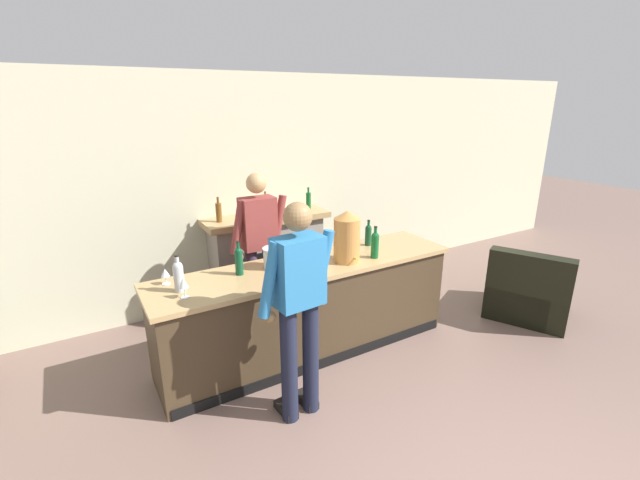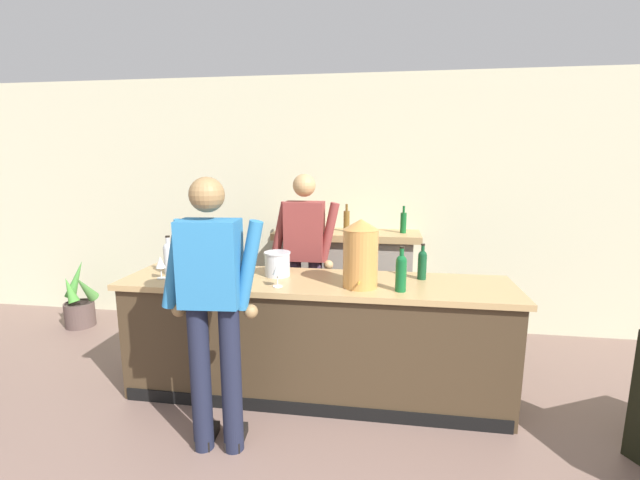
{
  "view_description": "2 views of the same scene",
  "coord_description": "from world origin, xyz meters",
  "px_view_note": "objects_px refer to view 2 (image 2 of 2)",
  "views": [
    {
      "loc": [
        -1.85,
        -0.91,
        2.45
      ],
      "look_at": [
        0.19,
        2.53,
        1.13
      ],
      "focal_mm": 24.0,
      "sensor_mm": 36.0,
      "label": 1
    },
    {
      "loc": [
        0.52,
        -0.73,
        1.88
      ],
      "look_at": [
        -0.02,
        2.82,
        1.19
      ],
      "focal_mm": 24.0,
      "sensor_mm": 36.0,
      "label": 2
    }
  ],
  "objects_px": {
    "potted_plant_corner": "(79,304)",
    "person_bartender": "(305,257)",
    "wine_bottle_port_short": "(237,257)",
    "wine_glass_near_bucket": "(174,256)",
    "ice_bucket_steel": "(277,264)",
    "fireplace_stone": "(346,281)",
    "person_customer": "(213,305)",
    "wine_bottle_burgundy_dark": "(422,263)",
    "copper_dispenser": "(361,253)",
    "wine_glass_mid_counter": "(160,263)",
    "wine_glass_by_dispenser": "(277,270)",
    "wine_bottle_rose_blush": "(169,257)",
    "wine_bottle_riesling_slim": "(401,271)"
  },
  "relations": [
    {
      "from": "person_bartender",
      "to": "wine_bottle_burgundy_dark",
      "type": "distance_m",
      "value": 1.17
    },
    {
      "from": "wine_bottle_port_short",
      "to": "wine_glass_by_dispenser",
      "type": "bearing_deg",
      "value": -36.42
    },
    {
      "from": "ice_bucket_steel",
      "to": "wine_bottle_port_short",
      "type": "xyz_separation_m",
      "value": [
        -0.34,
        0.01,
        0.04
      ]
    },
    {
      "from": "wine_bottle_burgundy_dark",
      "to": "wine_glass_by_dispenser",
      "type": "relative_size",
      "value": 1.61
    },
    {
      "from": "person_customer",
      "to": "wine_bottle_riesling_slim",
      "type": "xyz_separation_m",
      "value": [
        1.16,
        0.58,
        0.11
      ]
    },
    {
      "from": "person_customer",
      "to": "person_bartender",
      "type": "xyz_separation_m",
      "value": [
        0.3,
        1.47,
        -0.02
      ]
    },
    {
      "from": "fireplace_stone",
      "to": "wine_glass_mid_counter",
      "type": "relative_size",
      "value": 8.61
    },
    {
      "from": "ice_bucket_steel",
      "to": "wine_glass_mid_counter",
      "type": "relative_size",
      "value": 1.2
    },
    {
      "from": "person_customer",
      "to": "wine_bottle_rose_blush",
      "type": "relative_size",
      "value": 5.59
    },
    {
      "from": "copper_dispenser",
      "to": "ice_bucket_steel",
      "type": "bearing_deg",
      "value": 163.12
    },
    {
      "from": "potted_plant_corner",
      "to": "person_customer",
      "type": "distance_m",
      "value": 3.03
    },
    {
      "from": "potted_plant_corner",
      "to": "wine_glass_mid_counter",
      "type": "distance_m",
      "value": 2.17
    },
    {
      "from": "copper_dispenser",
      "to": "wine_glass_mid_counter",
      "type": "bearing_deg",
      "value": -179.39
    },
    {
      "from": "fireplace_stone",
      "to": "wine_glass_mid_counter",
      "type": "xyz_separation_m",
      "value": [
        -1.33,
        -1.42,
        0.5
      ]
    },
    {
      "from": "wine_glass_mid_counter",
      "to": "wine_glass_near_bucket",
      "type": "distance_m",
      "value": 0.35
    },
    {
      "from": "potted_plant_corner",
      "to": "ice_bucket_steel",
      "type": "bearing_deg",
      "value": -19.63
    },
    {
      "from": "person_customer",
      "to": "wine_bottle_burgundy_dark",
      "type": "bearing_deg",
      "value": 34.68
    },
    {
      "from": "wine_bottle_rose_blush",
      "to": "person_bartender",
      "type": "bearing_deg",
      "value": 34.82
    },
    {
      "from": "wine_bottle_rose_blush",
      "to": "wine_glass_by_dispenser",
      "type": "xyz_separation_m",
      "value": [
        0.96,
        -0.22,
        -0.02
      ]
    },
    {
      "from": "person_bartender",
      "to": "copper_dispenser",
      "type": "xyz_separation_m",
      "value": [
        0.57,
        -0.82,
        0.24
      ]
    },
    {
      "from": "fireplace_stone",
      "to": "wine_bottle_burgundy_dark",
      "type": "height_order",
      "value": "fireplace_stone"
    },
    {
      "from": "wine_glass_mid_counter",
      "to": "wine_glass_by_dispenser",
      "type": "bearing_deg",
      "value": -4.57
    },
    {
      "from": "wine_bottle_port_short",
      "to": "wine_bottle_burgundy_dark",
      "type": "xyz_separation_m",
      "value": [
        1.48,
        0.06,
        -0.01
      ]
    },
    {
      "from": "copper_dispenser",
      "to": "wine_glass_mid_counter",
      "type": "height_order",
      "value": "copper_dispenser"
    },
    {
      "from": "person_bartender",
      "to": "wine_bottle_burgundy_dark",
      "type": "bearing_deg",
      "value": -27.63
    },
    {
      "from": "ice_bucket_steel",
      "to": "wine_bottle_port_short",
      "type": "height_order",
      "value": "wine_bottle_port_short"
    },
    {
      "from": "wine_glass_mid_counter",
      "to": "person_bartender",
      "type": "bearing_deg",
      "value": 40.07
    },
    {
      "from": "potted_plant_corner",
      "to": "person_bartender",
      "type": "bearing_deg",
      "value": -6.43
    },
    {
      "from": "person_bartender",
      "to": "wine_glass_by_dispenser",
      "type": "distance_m",
      "value": 0.92
    },
    {
      "from": "person_customer",
      "to": "wine_glass_near_bucket",
      "type": "distance_m",
      "value": 1.24
    },
    {
      "from": "person_customer",
      "to": "wine_glass_near_bucket",
      "type": "xyz_separation_m",
      "value": [
        -0.76,
        0.98,
        0.06
      ]
    },
    {
      "from": "potted_plant_corner",
      "to": "person_bartender",
      "type": "relative_size",
      "value": 0.43
    },
    {
      "from": "potted_plant_corner",
      "to": "person_customer",
      "type": "height_order",
      "value": "person_customer"
    },
    {
      "from": "potted_plant_corner",
      "to": "wine_bottle_riesling_slim",
      "type": "bearing_deg",
      "value": -18.55
    },
    {
      "from": "ice_bucket_steel",
      "to": "wine_bottle_riesling_slim",
      "type": "relative_size",
      "value": 0.66
    },
    {
      "from": "ice_bucket_steel",
      "to": "wine_glass_near_bucket",
      "type": "height_order",
      "value": "ice_bucket_steel"
    },
    {
      "from": "person_customer",
      "to": "wine_bottle_burgundy_dark",
      "type": "distance_m",
      "value": 1.63
    },
    {
      "from": "wine_bottle_burgundy_dark",
      "to": "wine_glass_near_bucket",
      "type": "relative_size",
      "value": 1.99
    },
    {
      "from": "person_customer",
      "to": "person_bartender",
      "type": "distance_m",
      "value": 1.5
    },
    {
      "from": "person_bartender",
      "to": "copper_dispenser",
      "type": "bearing_deg",
      "value": -55.13
    },
    {
      "from": "person_bartender",
      "to": "ice_bucket_steel",
      "type": "relative_size",
      "value": 8.17
    },
    {
      "from": "wine_glass_by_dispenser",
      "to": "wine_glass_near_bucket",
      "type": "bearing_deg",
      "value": 157.72
    },
    {
      "from": "wine_glass_mid_counter",
      "to": "wine_glass_by_dispenser",
      "type": "distance_m",
      "value": 0.96
    },
    {
      "from": "potted_plant_corner",
      "to": "wine_glass_mid_counter",
      "type": "relative_size",
      "value": 4.21
    },
    {
      "from": "wine_bottle_port_short",
      "to": "wine_glass_near_bucket",
      "type": "xyz_separation_m",
      "value": [
        -0.61,
        0.12,
        -0.04
      ]
    },
    {
      "from": "ice_bucket_steel",
      "to": "wine_bottle_riesling_slim",
      "type": "xyz_separation_m",
      "value": [
        0.97,
        -0.27,
        0.05
      ]
    },
    {
      "from": "potted_plant_corner",
      "to": "wine_bottle_riesling_slim",
      "type": "xyz_separation_m",
      "value": [
        3.52,
        -1.18,
        0.83
      ]
    },
    {
      "from": "fireplace_stone",
      "to": "wine_glass_near_bucket",
      "type": "xyz_separation_m",
      "value": [
        -1.4,
        -1.08,
        0.48
      ]
    },
    {
      "from": "person_customer",
      "to": "wine_bottle_rose_blush",
      "type": "distance_m",
      "value": 1.04
    },
    {
      "from": "wine_bottle_port_short",
      "to": "wine_glass_mid_counter",
      "type": "xyz_separation_m",
      "value": [
        -0.54,
        -0.23,
        -0.02
      ]
    }
  ]
}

